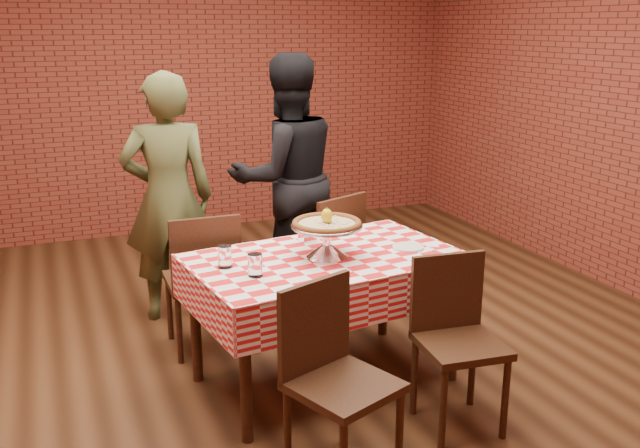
# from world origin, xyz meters

# --- Properties ---
(ground) EXTENTS (6.00, 6.00, 0.00)m
(ground) POSITION_xyz_m (0.00, 0.00, 0.00)
(ground) COLOR black
(ground) RESTS_ON ground
(back_wall) EXTENTS (5.50, 0.00, 5.50)m
(back_wall) POSITION_xyz_m (0.00, 3.00, 1.45)
(back_wall) COLOR maroon
(back_wall) RESTS_ON ground
(table) EXTENTS (1.55, 1.05, 0.75)m
(table) POSITION_xyz_m (0.09, -0.41, 0.38)
(table) COLOR #3B2111
(table) RESTS_ON ground
(tablecloth) EXTENTS (1.59, 1.09, 0.25)m
(tablecloth) POSITION_xyz_m (0.09, -0.41, 0.63)
(tablecloth) COLOR red
(tablecloth) RESTS_ON table
(pizza_stand) EXTENTS (0.43, 0.43, 0.18)m
(pizza_stand) POSITION_xyz_m (0.10, -0.42, 0.85)
(pizza_stand) COLOR silver
(pizza_stand) RESTS_ON tablecloth
(pizza) EXTENTS (0.41, 0.41, 0.03)m
(pizza) POSITION_xyz_m (0.10, -0.42, 0.94)
(pizza) COLOR #CCBD8C
(pizza) RESTS_ON pizza_stand
(lemon) EXTENTS (0.07, 0.07, 0.08)m
(lemon) POSITION_xyz_m (0.10, -0.42, 0.99)
(lemon) COLOR yellow
(lemon) RESTS_ON pizza
(water_glass_left) EXTENTS (0.08, 0.08, 0.12)m
(water_glass_left) POSITION_xyz_m (-0.36, -0.58, 0.82)
(water_glass_left) COLOR white
(water_glass_left) RESTS_ON tablecloth
(water_glass_right) EXTENTS (0.08, 0.08, 0.12)m
(water_glass_right) POSITION_xyz_m (-0.47, -0.39, 0.82)
(water_glass_right) COLOR white
(water_glass_right) RESTS_ON tablecloth
(side_plate) EXTENTS (0.20, 0.20, 0.01)m
(side_plate) POSITION_xyz_m (0.58, -0.46, 0.76)
(side_plate) COLOR white
(side_plate) RESTS_ON tablecloth
(sweetener_packet_a) EXTENTS (0.06, 0.06, 0.00)m
(sweetener_packet_a) POSITION_xyz_m (0.68, -0.54, 0.76)
(sweetener_packet_a) COLOR white
(sweetener_packet_a) RESTS_ON tablecloth
(sweetener_packet_b) EXTENTS (0.06, 0.05, 0.00)m
(sweetener_packet_b) POSITION_xyz_m (0.74, -0.49, 0.76)
(sweetener_packet_b) COLOR white
(sweetener_packet_b) RESTS_ON tablecloth
(condiment_caddy) EXTENTS (0.10, 0.09, 0.13)m
(condiment_caddy) POSITION_xyz_m (0.10, -0.12, 0.82)
(condiment_caddy) COLOR silver
(condiment_caddy) RESTS_ON tablecloth
(chair_near_left) EXTENTS (0.54, 0.54, 0.90)m
(chair_near_left) POSITION_xyz_m (-0.17, -1.28, 0.45)
(chair_near_left) COLOR #3B2111
(chair_near_left) RESTS_ON ground
(chair_near_right) EXTENTS (0.43, 0.43, 0.88)m
(chair_near_right) POSITION_xyz_m (0.54, -1.12, 0.44)
(chair_near_right) COLOR #3B2111
(chair_near_right) RESTS_ON ground
(chair_far_left) EXTENTS (0.43, 0.43, 0.91)m
(chair_far_left) POSITION_xyz_m (-0.46, 0.28, 0.45)
(chair_far_left) COLOR #3B2111
(chair_far_left) RESTS_ON ground
(chair_far_right) EXTENTS (0.57, 0.57, 0.92)m
(chair_far_right) POSITION_xyz_m (0.39, 0.39, 0.46)
(chair_far_right) COLOR #3B2111
(chair_far_right) RESTS_ON ground
(diner_olive) EXTENTS (0.66, 0.47, 1.71)m
(diner_olive) POSITION_xyz_m (-0.54, 0.86, 0.85)
(diner_olive) COLOR #464C28
(diner_olive) RESTS_ON ground
(diner_black) EXTENTS (0.91, 0.72, 1.80)m
(diner_black) POSITION_xyz_m (0.35, 0.97, 0.90)
(diner_black) COLOR black
(diner_black) RESTS_ON ground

